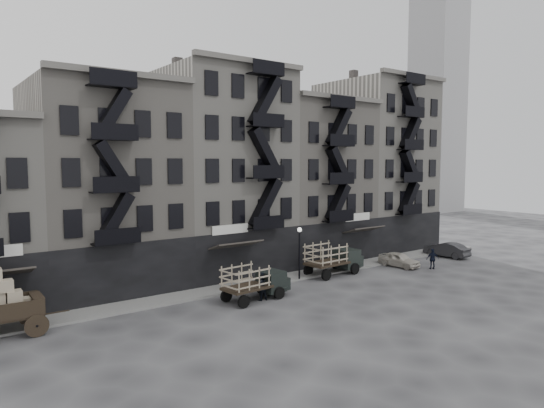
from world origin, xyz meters
TOP-DOWN VIEW (x-y plane):
  - ground at (0.00, 0.00)m, footprint 140.00×140.00m
  - sidewalk at (0.00, 3.75)m, footprint 55.00×2.50m
  - building_midwest at (-10.00, 9.83)m, footprint 10.00×11.35m
  - building_center at (-0.00, 9.82)m, footprint 10.00×11.35m
  - building_mideast at (10.00, 9.83)m, footprint 10.00×11.35m
  - building_east at (20.00, 9.82)m, footprint 10.00×11.35m
  - lamp_post at (3.00, 2.60)m, footprint 0.36×0.36m
  - distant_tower at (60.00, 30.00)m, footprint 8.00×8.00m
  - stake_truck_west at (-2.95, 0.19)m, footprint 5.15×2.46m
  - stake_truck_east at (6.62, 2.46)m, footprint 5.61×2.54m
  - car_east at (13.53, 1.16)m, footprint 1.80×3.96m
  - car_far at (21.01, 1.28)m, footprint 1.79×4.54m
  - pedestrian_mid at (-2.68, -0.10)m, footprint 0.96×0.76m
  - policeman at (15.11, -1.24)m, footprint 1.14×0.99m

SIDE VIEW (x-z plane):
  - ground at x=0.00m, z-range 0.00..0.00m
  - sidewalk at x=0.00m, z-range 0.00..0.15m
  - car_east at x=13.53m, z-range 0.00..1.32m
  - car_far at x=21.01m, z-range 0.00..1.47m
  - policeman at x=15.11m, z-range 0.00..1.84m
  - pedestrian_mid at x=-2.68m, z-range 0.00..1.94m
  - stake_truck_west at x=-2.95m, z-range 0.18..2.69m
  - stake_truck_east at x=6.62m, z-range 0.20..2.96m
  - lamp_post at x=3.00m, z-range 0.64..4.92m
  - building_midwest at x=-10.00m, z-range -0.60..15.60m
  - building_mideast at x=10.00m, z-range -0.60..15.60m
  - building_center at x=0.00m, z-range -0.60..17.60m
  - building_east at x=20.00m, z-range -0.60..18.60m
  - distant_tower at x=60.00m, z-range 0.76..66.76m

